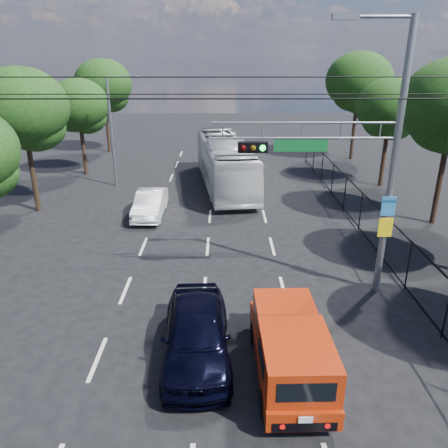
{
  "coord_description": "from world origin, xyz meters",
  "views": [
    {
      "loc": [
        0.68,
        -6.5,
        8.38
      ],
      "look_at": [
        0.74,
        7.72,
        2.8
      ],
      "focal_mm": 35.0,
      "sensor_mm": 36.0,
      "label": 1
    }
  ],
  "objects_px": {
    "white_bus": "(225,163)",
    "white_van": "(150,204)",
    "signal_mast": "(359,153)",
    "navy_hatchback": "(196,333)",
    "red_pickup": "(290,347)"
  },
  "relations": [
    {
      "from": "white_bus",
      "to": "white_van",
      "type": "bearing_deg",
      "value": -133.55
    },
    {
      "from": "signal_mast",
      "to": "navy_hatchback",
      "type": "xyz_separation_m",
      "value": [
        -5.36,
        -3.87,
        -4.43
      ]
    },
    {
      "from": "red_pickup",
      "to": "navy_hatchback",
      "type": "bearing_deg",
      "value": 161.85
    },
    {
      "from": "signal_mast",
      "to": "white_bus",
      "type": "xyz_separation_m",
      "value": [
        -4.42,
        13.84,
        -3.63
      ]
    },
    {
      "from": "red_pickup",
      "to": "navy_hatchback",
      "type": "height_order",
      "value": "red_pickup"
    },
    {
      "from": "red_pickup",
      "to": "white_bus",
      "type": "distance_m",
      "value": 18.65
    },
    {
      "from": "navy_hatchback",
      "to": "white_van",
      "type": "xyz_separation_m",
      "value": [
        -3.2,
        12.03,
        -0.13
      ]
    },
    {
      "from": "signal_mast",
      "to": "red_pickup",
      "type": "distance_m",
      "value": 6.95
    },
    {
      "from": "navy_hatchback",
      "to": "white_bus",
      "type": "distance_m",
      "value": 17.76
    },
    {
      "from": "navy_hatchback",
      "to": "white_van",
      "type": "bearing_deg",
      "value": 102.1
    },
    {
      "from": "navy_hatchback",
      "to": "white_bus",
      "type": "xyz_separation_m",
      "value": [
        0.94,
        17.72,
        0.79
      ]
    },
    {
      "from": "red_pickup",
      "to": "white_van",
      "type": "relative_size",
      "value": 1.18
    },
    {
      "from": "navy_hatchback",
      "to": "white_van",
      "type": "height_order",
      "value": "navy_hatchback"
    },
    {
      "from": "navy_hatchback",
      "to": "white_van",
      "type": "distance_m",
      "value": 12.45
    },
    {
      "from": "white_van",
      "to": "signal_mast",
      "type": "bearing_deg",
      "value": -42.99
    }
  ]
}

